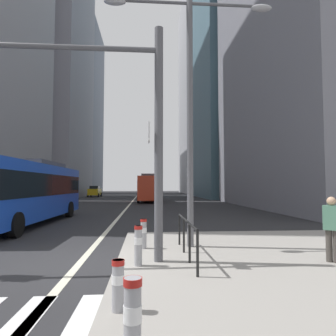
# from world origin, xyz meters

# --- Properties ---
(ground_plane) EXTENTS (160.00, 160.00, 0.00)m
(ground_plane) POSITION_xyz_m (0.00, 20.00, 0.00)
(ground_plane) COLOR #28282B
(median_island) EXTENTS (9.00, 10.00, 0.15)m
(median_island) POSITION_xyz_m (5.50, -1.00, 0.07)
(median_island) COLOR gray
(median_island) RESTS_ON ground
(lane_centre_line) EXTENTS (0.20, 80.00, 0.01)m
(lane_centre_line) POSITION_xyz_m (0.00, 30.00, 0.01)
(lane_centre_line) COLOR beige
(lane_centre_line) RESTS_ON ground
(office_tower_left_mid) EXTENTS (13.18, 19.12, 54.92)m
(office_tower_left_mid) POSITION_xyz_m (-16.00, 44.92, 27.46)
(office_tower_left_mid) COLOR gray
(office_tower_left_mid) RESTS_ON ground
(office_tower_left_far) EXTENTS (10.07, 20.42, 43.99)m
(office_tower_left_far) POSITION_xyz_m (-16.00, 70.15, 22.00)
(office_tower_left_far) COLOR slate
(office_tower_left_far) RESTS_ON ground
(office_tower_right_mid) EXTENTS (12.50, 23.66, 57.09)m
(office_tower_right_mid) POSITION_xyz_m (17.00, 44.36, 28.55)
(office_tower_right_mid) COLOR slate
(office_tower_right_mid) RESTS_ON ground
(office_tower_right_far) EXTENTS (11.05, 19.93, 53.04)m
(office_tower_right_far) POSITION_xyz_m (17.00, 69.91, 26.52)
(office_tower_right_far) COLOR #9E9EA3
(office_tower_right_far) RESTS_ON ground
(city_bus_blue_oncoming) EXTENTS (2.90, 11.66, 3.40)m
(city_bus_blue_oncoming) POSITION_xyz_m (-4.45, 7.73, 1.84)
(city_bus_blue_oncoming) COLOR blue
(city_bus_blue_oncoming) RESTS_ON ground
(city_bus_red_receding) EXTENTS (2.80, 10.89, 3.40)m
(city_bus_red_receding) POSITION_xyz_m (2.10, 29.73, 1.84)
(city_bus_red_receding) COLOR red
(city_bus_red_receding) RESTS_ON ground
(car_oncoming_mid) EXTENTS (2.09, 4.07, 1.94)m
(car_oncoming_mid) POSITION_xyz_m (-7.37, 45.47, 0.99)
(car_oncoming_mid) COLOR gold
(car_oncoming_mid) RESTS_ON ground
(car_receding_near) EXTENTS (2.19, 4.48, 1.94)m
(car_receding_near) POSITION_xyz_m (2.77, 56.91, 0.99)
(car_receding_near) COLOR maroon
(car_receding_near) RESTS_ON ground
(car_receding_far) EXTENTS (2.17, 4.25, 1.94)m
(car_receding_far) POSITION_xyz_m (2.09, 42.28, 0.99)
(car_receding_far) COLOR #232838
(car_receding_far) RESTS_ON ground
(traffic_signal_gantry) EXTENTS (6.76, 0.65, 6.00)m
(traffic_signal_gantry) POSITION_xyz_m (-0.24, -0.63, 4.14)
(traffic_signal_gantry) COLOR #515156
(traffic_signal_gantry) RESTS_ON median_island
(street_lamp_post) EXTENTS (5.50, 0.32, 8.00)m
(street_lamp_post) POSITION_xyz_m (3.11, 1.10, 5.28)
(street_lamp_post) COLOR #56565B
(street_lamp_post) RESTS_ON median_island
(bollard_front) EXTENTS (0.20, 0.20, 0.94)m
(bollard_front) POSITION_xyz_m (1.59, -5.00, 0.67)
(bollard_front) COLOR #99999E
(bollard_front) RESTS_ON median_island
(bollard_left) EXTENTS (0.20, 0.20, 0.76)m
(bollard_left) POSITION_xyz_m (1.31, -3.51, 0.58)
(bollard_left) COLOR #99999E
(bollard_left) RESTS_ON median_island
(bollard_right) EXTENTS (0.20, 0.20, 0.93)m
(bollard_right) POSITION_xyz_m (1.55, -0.99, 0.67)
(bollard_right) COLOR #99999E
(bollard_right) RESTS_ON median_island
(bollard_back) EXTENTS (0.20, 0.20, 0.88)m
(bollard_back) POSITION_xyz_m (1.66, 0.92, 0.64)
(bollard_back) COLOR #99999E
(bollard_back) RESTS_ON median_island
(pedestrian_railing) EXTENTS (0.06, 3.42, 0.98)m
(pedestrian_railing) POSITION_xyz_m (2.80, -0.26, 0.85)
(pedestrian_railing) COLOR black
(pedestrian_railing) RESTS_ON median_island
(pedestrian_waiting) EXTENTS (0.44, 0.43, 1.61)m
(pedestrian_waiting) POSITION_xyz_m (6.34, -1.03, 1.04)
(pedestrian_waiting) COLOR #423D38
(pedestrian_waiting) RESTS_ON median_island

